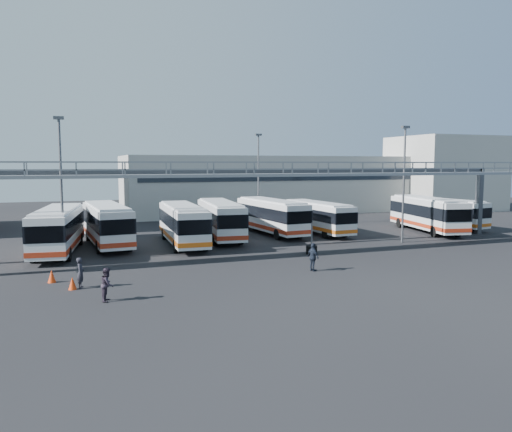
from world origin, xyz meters
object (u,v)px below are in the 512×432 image
object	(u,v)px
bus_6	(317,216)
cone_left	(72,283)
bus_4	(220,218)
cone_right	(52,276)
light_pole_mid	(404,178)
bus_9	(442,212)
pedestrian_a	(81,273)
bus_2	(107,223)
pedestrian_d	(313,257)
bus_8	(427,213)
light_pole_back	(258,175)
bus_5	(271,215)
light_pole_left	(61,181)
bus_1	(58,228)
tire_stack	(312,249)
bus_3	(183,223)
pedestrian_b	(107,284)

from	to	relation	value
bus_6	cone_left	size ratio (longest dim) A/B	14.86
bus_4	cone_right	bearing A→B (deg)	-131.30
bus_6	light_pole_mid	bearing A→B (deg)	-63.61
bus_9	pedestrian_a	xyz separation A→B (m)	(-37.33, -14.49, -0.88)
bus_2	pedestrian_d	world-z (taller)	bus_2
bus_9	bus_8	bearing A→B (deg)	-159.34
light_pole_back	bus_5	bearing A→B (deg)	-98.62
light_pole_left	bus_9	world-z (taller)	light_pole_left
bus_1	cone_right	bearing A→B (deg)	-83.85
bus_1	bus_2	bearing A→B (deg)	39.40
bus_8	tire_stack	size ratio (longest dim) A/B	4.87
light_pole_left	bus_8	xyz separation A→B (m)	(34.62, 3.90, -3.78)
bus_4	tire_stack	xyz separation A→B (m)	(4.36, -10.10, -1.51)
light_pole_mid	bus_5	world-z (taller)	light_pole_mid
bus_1	cone_left	bearing A→B (deg)	-78.44
bus_2	tire_stack	bearing A→B (deg)	-38.18
bus_3	bus_8	xyz separation A→B (m)	(25.15, -0.39, 0.04)
pedestrian_d	light_pole_mid	bearing A→B (deg)	-69.25
light_pole_back	pedestrian_d	bearing A→B (deg)	-101.79
light_pole_mid	bus_5	size ratio (longest dim) A/B	0.89
light_pole_mid	bus_6	world-z (taller)	light_pole_mid
bus_1	bus_8	bearing A→B (deg)	7.30
pedestrian_b	tire_stack	distance (m)	17.65
light_pole_back	pedestrian_d	distance (m)	23.92
light_pole_left	bus_5	bearing A→B (deg)	22.33
light_pole_left	bus_1	world-z (taller)	light_pole_left
bus_9	bus_6	bearing A→B (deg)	167.78
light_pole_mid	bus_4	size ratio (longest dim) A/B	0.88
bus_8	light_pole_left	bearing A→B (deg)	-162.79
bus_3	cone_left	distance (m)	15.79
pedestrian_a	bus_5	bearing A→B (deg)	-36.92
bus_1	bus_4	xyz separation A→B (m)	(13.91, 2.85, -0.02)
bus_4	bus_6	xyz separation A→B (m)	(10.09, 0.13, -0.18)
pedestrian_d	cone_right	xyz separation A→B (m)	(-15.82, 2.47, -0.54)
bus_4	bus_8	bearing A→B (deg)	-1.47
light_pole_mid	light_pole_back	distance (m)	17.00
pedestrian_a	light_pole_back	bearing A→B (deg)	-29.18
pedestrian_b	pedestrian_d	bearing A→B (deg)	-62.70
bus_2	cone_left	bearing A→B (deg)	-105.27
bus_2	bus_4	size ratio (longest dim) A/B	1.01
bus_2	bus_9	size ratio (longest dim) A/B	1.10
cone_right	bus_5	bearing A→B (deg)	36.02
bus_3	light_pole_back	bearing A→B (deg)	45.31
bus_3	tire_stack	xyz separation A→B (m)	(8.37, -7.79, -1.50)
pedestrian_d	tire_stack	size ratio (longest dim) A/B	0.75
tire_stack	bus_9	bearing A→B (deg)	25.01
light_pole_left	pedestrian_b	bearing A→B (deg)	-79.30
light_pole_back	cone_right	world-z (taller)	light_pole_back
pedestrian_b	cone_right	size ratio (longest dim) A/B	2.30
light_pole_back	cone_left	bearing A→B (deg)	-130.70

